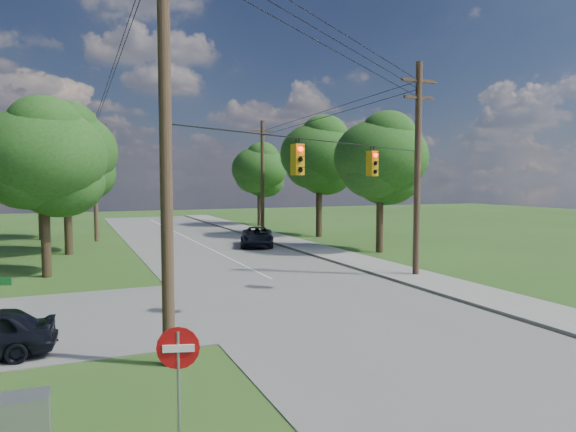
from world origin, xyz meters
name	(u,v)px	position (x,y,z in m)	size (l,w,h in m)	color
ground	(334,347)	(0.00, 0.00, 0.00)	(140.00, 140.00, 0.00)	#2E521B
main_road	(318,302)	(2.00, 5.00, 0.01)	(10.00, 100.00, 0.03)	gray
sidewalk_east	(454,287)	(8.70, 5.00, 0.06)	(2.60, 100.00, 0.12)	gray
pole_sw	(165,122)	(-4.60, 0.40, 6.23)	(2.00, 0.32, 12.00)	#4F3929
pole_ne	(418,166)	(8.90, 8.00, 5.47)	(2.00, 0.32, 10.50)	#4F3929
pole_north_e	(263,176)	(8.90, 30.00, 5.13)	(2.00, 0.32, 10.00)	#4F3929
pole_north_w	(95,176)	(-5.00, 30.00, 5.13)	(2.00, 0.32, 10.00)	#4F3929
power_lines	(251,91)	(1.50, 11.54, 9.15)	(13.93, 29.62, 4.93)	black
traffic_signals	(339,161)	(2.55, 4.43, 5.50)	(4.91, 3.27, 1.05)	#D69E0C
tree_w_near	(43,157)	(-8.00, 15.00, 5.92)	(6.00, 6.00, 8.40)	#433321
tree_w_mid	(66,152)	(-7.00, 23.00, 6.58)	(6.40, 6.40, 9.22)	#433321
tree_w_far	(40,162)	(-9.00, 33.00, 6.25)	(6.00, 6.00, 8.73)	#433321
tree_e_near	(381,158)	(12.00, 16.00, 6.25)	(6.20, 6.20, 8.81)	#433321
tree_e_mid	(319,155)	(12.50, 26.00, 6.91)	(6.60, 6.60, 9.64)	#433321
tree_e_far	(259,169)	(11.50, 38.00, 5.92)	(5.80, 5.80, 8.32)	#433321
car_main_north	(257,237)	(5.50, 21.97, 0.71)	(2.27, 4.91, 1.37)	black
do_not_enter_sign	(178,361)	(-5.20, -4.00, 1.65)	(0.73, 0.25, 2.26)	gray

